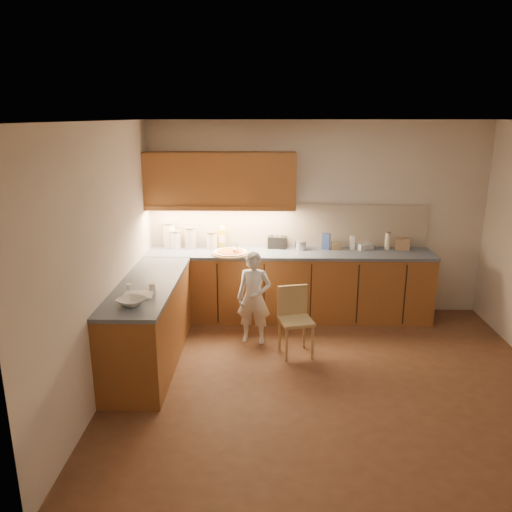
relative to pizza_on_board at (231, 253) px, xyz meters
name	(u,v)px	position (x,y,z in m)	size (l,w,h in m)	color
room	(338,222)	(1.14, -1.55, 0.73)	(4.54, 4.50, 2.62)	#51301C
l_counter	(246,296)	(0.21, -0.31, -0.48)	(3.77, 2.62, 0.92)	brown
backsplash	(289,226)	(0.76, 0.43, 0.27)	(3.75, 0.02, 0.58)	#B9AA8F
upper_cabinets	(220,180)	(-0.14, 0.27, 0.91)	(1.95, 0.36, 0.73)	brown
pizza_on_board	(231,253)	(0.00, 0.00, 0.00)	(0.49, 0.49, 0.20)	#A27E51
child	(254,298)	(0.32, -0.63, -0.38)	(0.41, 0.27, 1.12)	silver
wooden_chair	(295,315)	(0.79, -0.91, -0.49)	(0.43, 0.43, 0.78)	tan
mixing_bowl	(131,302)	(-0.81, -1.80, 0.01)	(0.26, 0.26, 0.06)	white
canister_a	(169,235)	(-0.85, 0.34, 0.15)	(0.17, 0.17, 0.35)	silver
canister_b	(176,239)	(-0.76, 0.28, 0.10)	(0.14, 0.14, 0.25)	white
canister_c	(190,238)	(-0.56, 0.30, 0.13)	(0.16, 0.16, 0.29)	beige
canister_d	(212,240)	(-0.27, 0.28, 0.10)	(0.15, 0.15, 0.24)	silver
oil_jug	(222,238)	(-0.14, 0.34, 0.12)	(0.10, 0.08, 0.30)	gold
toaster	(277,242)	(0.61, 0.34, 0.06)	(0.27, 0.18, 0.16)	black
steel_pot	(301,245)	(0.92, 0.27, 0.04)	(0.16, 0.16, 0.12)	#BBBBC1
blue_box	(326,241)	(1.26, 0.29, 0.08)	(0.11, 0.07, 0.21)	#35509F
card_box_a	(337,246)	(1.40, 0.28, 0.02)	(0.13, 0.09, 0.09)	tan
white_bottle	(352,243)	(1.61, 0.29, 0.07)	(0.06, 0.06, 0.18)	white
flat_pack	(364,246)	(1.78, 0.31, 0.02)	(0.20, 0.14, 0.08)	silver
tall_jar	(388,241)	(2.08, 0.30, 0.10)	(0.08, 0.08, 0.23)	white
card_box_b	(402,244)	(2.28, 0.31, 0.05)	(0.19, 0.15, 0.15)	tan
dough_cloth	(138,295)	(-0.81, -1.56, -0.01)	(0.28, 0.22, 0.02)	white
spice_jar_a	(129,288)	(-0.93, -1.43, 0.02)	(0.06, 0.06, 0.08)	white
spice_jar_b	(152,288)	(-0.69, -1.44, 0.02)	(0.06, 0.06, 0.09)	white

